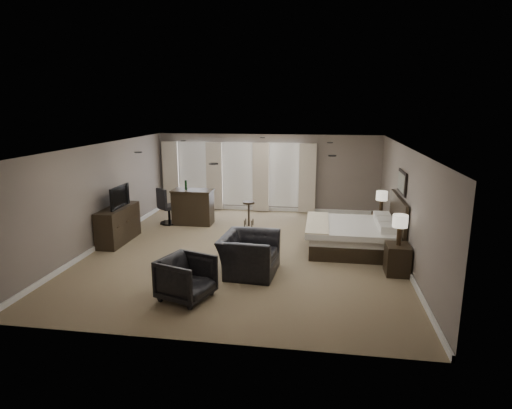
# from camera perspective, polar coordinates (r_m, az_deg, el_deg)

# --- Properties ---
(room) EXTENTS (7.60, 8.60, 2.64)m
(room) POSITION_cam_1_polar(r_m,az_deg,el_deg) (10.37, -1.43, 0.62)
(room) COLOR #7C6B4F
(room) RESTS_ON ground
(window_bay) EXTENTS (5.25, 0.20, 2.30)m
(window_bay) POSITION_cam_1_polar(r_m,az_deg,el_deg) (14.53, -2.46, 3.84)
(window_bay) COLOR silver
(window_bay) RESTS_ON room
(bed) EXTENTS (2.18, 2.08, 1.39)m
(bed) POSITION_cam_1_polar(r_m,az_deg,el_deg) (10.85, 12.60, -2.43)
(bed) COLOR silver
(bed) RESTS_ON ground
(nightstand_near) EXTENTS (0.49, 0.59, 0.65)m
(nightstand_near) POSITION_cam_1_polar(r_m,az_deg,el_deg) (9.70, 18.31, -6.96)
(nightstand_near) COLOR black
(nightstand_near) RESTS_ON ground
(nightstand_far) EXTENTS (0.45, 0.55, 0.60)m
(nightstand_far) POSITION_cam_1_polar(r_m,az_deg,el_deg) (12.44, 16.19, -2.53)
(nightstand_far) COLOR black
(nightstand_far) RESTS_ON ground
(lamp_near) EXTENTS (0.32, 0.32, 0.66)m
(lamp_near) POSITION_cam_1_polar(r_m,az_deg,el_deg) (9.50, 18.59, -3.25)
(lamp_near) COLOR beige
(lamp_near) RESTS_ON nightstand_near
(lamp_far) EXTENTS (0.31, 0.31, 0.64)m
(lamp_far) POSITION_cam_1_polar(r_m,az_deg,el_deg) (12.29, 16.37, 0.25)
(lamp_far) COLOR beige
(lamp_far) RESTS_ON nightstand_far
(wall_art) EXTENTS (0.04, 0.96, 0.56)m
(wall_art) POSITION_cam_1_polar(r_m,az_deg,el_deg) (10.77, 18.84, 2.83)
(wall_art) COLOR slate
(wall_art) RESTS_ON room
(dresser) EXTENTS (0.52, 1.61, 0.94)m
(dresser) POSITION_cam_1_polar(r_m,az_deg,el_deg) (11.85, -17.89, -2.57)
(dresser) COLOR black
(dresser) RESTS_ON ground
(tv) EXTENTS (0.58, 1.00, 0.13)m
(tv) POSITION_cam_1_polar(r_m,az_deg,el_deg) (11.72, -18.07, -0.05)
(tv) COLOR black
(tv) RESTS_ON dresser
(armchair_near) EXTENTS (0.94, 1.36, 1.14)m
(armchair_near) POSITION_cam_1_polar(r_m,az_deg,el_deg) (9.18, -0.93, -5.79)
(armchair_near) COLOR black
(armchair_near) RESTS_ON ground
(armchair_far) EXTENTS (1.05, 1.09, 0.89)m
(armchair_far) POSITION_cam_1_polar(r_m,az_deg,el_deg) (8.14, -9.28, -9.41)
(armchair_far) COLOR black
(armchair_far) RESTS_ON ground
(bar_counter) EXTENTS (1.23, 0.64, 1.07)m
(bar_counter) POSITION_cam_1_polar(r_m,az_deg,el_deg) (13.08, -8.40, -0.32)
(bar_counter) COLOR black
(bar_counter) RESTS_ON ground
(bar_stool_left) EXTENTS (0.43, 0.43, 0.68)m
(bar_stool_left) POSITION_cam_1_polar(r_m,az_deg,el_deg) (13.41, -8.60, -0.84)
(bar_stool_left) COLOR black
(bar_stool_left) RESTS_ON ground
(bar_stool_right) EXTENTS (0.43, 0.43, 0.74)m
(bar_stool_right) POSITION_cam_1_polar(r_m,az_deg,el_deg) (12.78, -0.97, -1.24)
(bar_stool_right) COLOR black
(bar_stool_right) RESTS_ON ground
(desk_chair) EXTENTS (0.80, 0.80, 1.12)m
(desk_chair) POSITION_cam_1_polar(r_m,az_deg,el_deg) (13.23, -11.55, -0.18)
(desk_chair) COLOR black
(desk_chair) RESTS_ON ground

